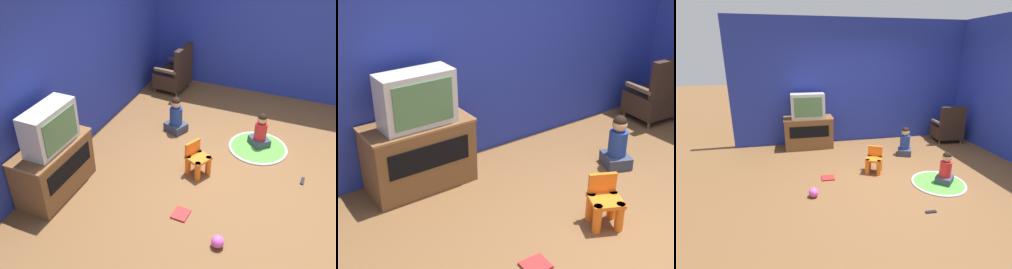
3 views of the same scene
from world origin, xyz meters
The scene contains 13 objects.
ground_plane centered at (0.00, 0.00, 0.00)m, with size 30.00×30.00×0.00m, color brown.
wall_back centered at (-0.17, 2.24, 1.42)m, with size 5.66×0.12×2.83m.
wall_right centered at (2.60, -0.35, 1.42)m, with size 0.12×5.30×2.83m.
tv_cabinet centered at (-1.33, 1.91, 0.36)m, with size 1.08×0.52×0.70m.
television centered at (-1.33, 1.86, 0.97)m, with size 0.73×0.33×0.54m.
black_armchair centered at (1.99, 1.60, 0.34)m, with size 0.67×0.61×0.90m.
yellow_kid_chair centered at (-0.28, 0.34, 0.20)m, with size 0.38×0.37×0.46m.
play_mat centered at (0.64, -0.32, 0.01)m, with size 0.89×0.89×0.04m.
child_watching_left centered at (0.74, -0.32, 0.24)m, with size 0.37×0.37×0.55m.
child_watching_center centered at (0.63, 1.02, 0.26)m, with size 0.37×0.39×0.61m.
toy_ball centered at (-1.44, -0.32, 0.07)m, with size 0.15×0.15×0.15m.
book centered at (-1.14, 0.24, 0.01)m, with size 0.23×0.20×0.02m.
remote_control centered at (0.09, -1.05, 0.01)m, with size 0.15×0.05×0.02m.
Camera 1 is at (-4.42, -0.98, 3.44)m, focal length 42.00 mm.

